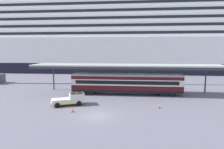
{
  "coord_description": "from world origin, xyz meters",
  "views": [
    {
      "loc": [
        4.47,
        -25.2,
        8.82
      ],
      "look_at": [
        1.07,
        9.53,
        4.5
      ],
      "focal_mm": 31.34,
      "sensor_mm": 36.0,
      "label": 1
    }
  ],
  "objects_px": {
    "train_carriage": "(126,83)",
    "quay_bollard": "(60,103)",
    "service_truck": "(71,99)",
    "traffic_cone_mid": "(72,110)",
    "cruise_ship": "(101,39)",
    "traffic_cone_near": "(159,106)"
  },
  "relations": [
    {
      "from": "service_truck",
      "to": "train_carriage",
      "type": "bearing_deg",
      "value": 44.67
    },
    {
      "from": "traffic_cone_mid",
      "to": "quay_bollard",
      "type": "bearing_deg",
      "value": 137.64
    },
    {
      "from": "train_carriage",
      "to": "traffic_cone_near",
      "type": "height_order",
      "value": "train_carriage"
    },
    {
      "from": "cruise_ship",
      "to": "service_truck",
      "type": "relative_size",
      "value": 23.34
    },
    {
      "from": "service_truck",
      "to": "traffic_cone_mid",
      "type": "bearing_deg",
      "value": -69.9
    },
    {
      "from": "train_carriage",
      "to": "service_truck",
      "type": "height_order",
      "value": "train_carriage"
    },
    {
      "from": "train_carriage",
      "to": "traffic_cone_mid",
      "type": "distance_m",
      "value": 14.46
    },
    {
      "from": "traffic_cone_mid",
      "to": "quay_bollard",
      "type": "xyz_separation_m",
      "value": [
        -2.76,
        2.51,
        0.17
      ]
    },
    {
      "from": "train_carriage",
      "to": "traffic_cone_near",
      "type": "relative_size",
      "value": 29.64
    },
    {
      "from": "train_carriage",
      "to": "quay_bollard",
      "type": "relative_size",
      "value": 22.78
    },
    {
      "from": "train_carriage",
      "to": "quay_bollard",
      "type": "height_order",
      "value": "train_carriage"
    },
    {
      "from": "cruise_ship",
      "to": "quay_bollard",
      "type": "distance_m",
      "value": 55.3
    },
    {
      "from": "cruise_ship",
      "to": "traffic_cone_mid",
      "type": "bearing_deg",
      "value": -85.36
    },
    {
      "from": "cruise_ship",
      "to": "service_truck",
      "type": "xyz_separation_m",
      "value": [
        3.25,
        -52.63,
        -12.57
      ]
    },
    {
      "from": "train_carriage",
      "to": "traffic_cone_near",
      "type": "xyz_separation_m",
      "value": [
        5.29,
        -9.0,
        -1.94
      ]
    },
    {
      "from": "cruise_ship",
      "to": "train_carriage",
      "type": "bearing_deg",
      "value": -74.74
    },
    {
      "from": "cruise_ship",
      "to": "traffic_cone_mid",
      "type": "xyz_separation_m",
      "value": [
        4.57,
        -56.23,
        -13.21
      ]
    },
    {
      "from": "cruise_ship",
      "to": "quay_bollard",
      "type": "height_order",
      "value": "cruise_ship"
    },
    {
      "from": "quay_bollard",
      "to": "service_truck",
      "type": "bearing_deg",
      "value": 36.92
    },
    {
      "from": "traffic_cone_near",
      "to": "traffic_cone_mid",
      "type": "xyz_separation_m",
      "value": [
        -12.72,
        -3.24,
        -0.01
      ]
    },
    {
      "from": "cruise_ship",
      "to": "quay_bollard",
      "type": "bearing_deg",
      "value": -88.07
    },
    {
      "from": "service_truck",
      "to": "traffic_cone_mid",
      "type": "height_order",
      "value": "service_truck"
    }
  ]
}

